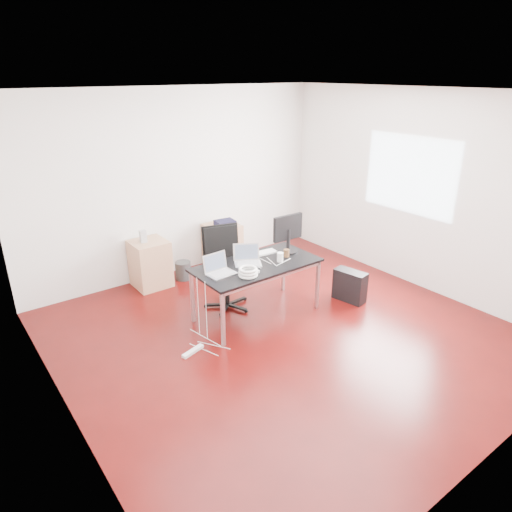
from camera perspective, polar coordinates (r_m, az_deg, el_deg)
room_shell at (r=5.11m, az=4.04°, el=3.99°), size 5.00×5.00×5.00m
desk at (r=5.77m, az=0.08°, el=-1.47°), size 1.60×0.80×0.73m
office_chair at (r=6.08m, az=-3.94°, el=-0.99°), size 0.58×0.60×1.08m
filing_cabinet_left at (r=6.90m, az=-13.08°, el=-0.93°), size 0.50×0.50×0.70m
filing_cabinet_right at (r=7.45m, az=-4.22°, el=1.36°), size 0.50×0.50×0.70m
pc_tower at (r=6.48m, az=11.64°, el=-3.66°), size 0.28×0.48×0.44m
wastebasket at (r=7.10m, az=-9.08°, el=-1.79°), size 0.30×0.30×0.28m
power_strip at (r=5.37m, az=-7.89°, el=-11.70°), size 0.30×0.14×0.04m
laptop_left at (r=5.48m, az=-4.62°, el=-1.65°), size 0.35×0.27×0.23m
laptop_right at (r=5.75m, az=-1.05°, el=-0.38°), size 0.41×0.38×0.23m
monitor at (r=6.06m, az=4.00°, el=3.08°), size 0.45×0.26×0.51m
keyboard at (r=6.05m, az=0.61°, el=0.32°), size 0.45×0.18×0.02m
cup_white at (r=5.81m, az=3.03°, el=-0.14°), size 0.09×0.09×0.12m
cup_brown at (r=5.97m, az=3.82°, el=0.38°), size 0.08×0.08×0.10m
cable_coil at (r=5.39m, az=-1.00°, el=-2.01°), size 0.24×0.24×0.11m
power_adapter at (r=5.50m, az=-0.01°, el=-1.95°), size 0.08×0.08×0.03m
speaker at (r=6.73m, az=-13.94°, el=2.40°), size 0.10×0.09×0.18m
navy_garment at (r=7.27m, az=-3.90°, el=4.12°), size 0.33×0.28×0.09m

